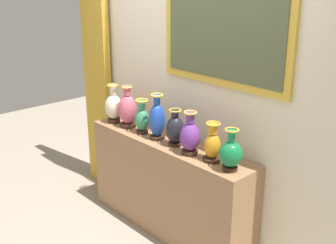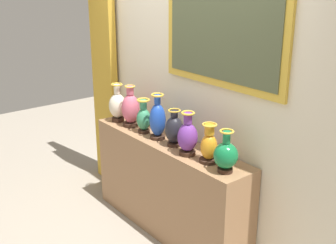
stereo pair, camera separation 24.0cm
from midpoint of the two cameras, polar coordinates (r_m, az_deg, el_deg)
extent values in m
plane|color=gray|center=(4.25, -1.67, -14.16)|extent=(9.28, 9.28, 0.00)
cube|color=#99704C|center=(4.02, -1.73, -8.69)|extent=(1.82, 0.38, 0.92)
cube|color=beige|center=(3.81, 0.99, 6.38)|extent=(3.28, 0.10, 2.98)
cube|color=gold|center=(3.39, 5.38, 12.06)|extent=(1.28, 0.03, 0.88)
cube|color=#4F573A|center=(3.38, 5.16, 12.04)|extent=(1.16, 0.01, 0.76)
cube|color=gold|center=(4.81, -10.81, 5.59)|extent=(0.41, 0.08, 2.47)
cylinder|color=#382319|center=(4.35, -8.78, 0.20)|extent=(0.12, 0.12, 0.04)
ellipsoid|color=beige|center=(4.31, -8.87, 2.02)|extent=(0.17, 0.17, 0.25)
cylinder|color=beige|center=(4.26, -8.99, 4.22)|extent=(0.06, 0.06, 0.10)
torus|color=gold|center=(4.25, -9.02, 4.85)|extent=(0.12, 0.12, 0.02)
cylinder|color=#382319|center=(4.20, -6.98, -0.43)|extent=(0.16, 0.16, 0.04)
ellipsoid|color=#CC5972|center=(4.15, -7.07, 1.66)|extent=(0.17, 0.17, 0.29)
cylinder|color=#CC5972|center=(4.10, -7.17, 4.11)|extent=(0.07, 0.07, 0.08)
torus|color=gold|center=(4.09, -7.19, 4.65)|extent=(0.10, 0.10, 0.01)
cylinder|color=#382319|center=(4.03, -5.16, -1.30)|extent=(0.11, 0.11, 0.03)
ellipsoid|color=#388C60|center=(3.99, -5.21, 0.28)|extent=(0.13, 0.13, 0.21)
cylinder|color=#388C60|center=(3.94, -5.27, 2.27)|extent=(0.06, 0.06, 0.08)
torus|color=gold|center=(3.93, -5.29, 2.86)|extent=(0.12, 0.12, 0.02)
cylinder|color=#382319|center=(3.88, -3.22, -2.07)|extent=(0.14, 0.14, 0.03)
ellipsoid|color=#1E47B2|center=(3.82, -3.26, 0.24)|extent=(0.15, 0.15, 0.30)
cylinder|color=#1E47B2|center=(3.76, -3.32, 2.98)|extent=(0.06, 0.06, 0.08)
torus|color=gold|center=(3.75, -3.33, 3.58)|extent=(0.12, 0.12, 0.02)
cylinder|color=#382319|center=(3.72, -0.91, -2.97)|extent=(0.12, 0.12, 0.03)
ellipsoid|color=black|center=(3.68, -0.92, -1.04)|extent=(0.16, 0.16, 0.24)
cylinder|color=black|center=(3.63, -0.93, 1.14)|extent=(0.06, 0.06, 0.06)
torus|color=gold|center=(3.62, -0.93, 1.56)|extent=(0.11, 0.11, 0.01)
cylinder|color=#382319|center=(3.55, 0.98, -4.05)|extent=(0.14, 0.14, 0.04)
ellipsoid|color=#6B3393|center=(3.50, 0.99, -1.99)|extent=(0.17, 0.17, 0.24)
cylinder|color=#6B3393|center=(3.44, 1.00, 0.55)|extent=(0.07, 0.07, 0.09)
torus|color=gold|center=(3.43, 1.01, 1.25)|extent=(0.11, 0.11, 0.02)
cylinder|color=#382319|center=(3.43, 3.88, -5.01)|extent=(0.15, 0.15, 0.03)
ellipsoid|color=orange|center=(3.39, 3.92, -3.19)|extent=(0.13, 0.13, 0.21)
cylinder|color=orange|center=(3.34, 3.98, -0.90)|extent=(0.08, 0.08, 0.08)
torus|color=gold|center=(3.32, 4.00, -0.24)|extent=(0.12, 0.12, 0.01)
cylinder|color=#382319|center=(3.29, 6.20, -6.16)|extent=(0.12, 0.12, 0.03)
ellipsoid|color=#14723D|center=(3.24, 6.27, -4.27)|extent=(0.19, 0.19, 0.20)
cylinder|color=#14723D|center=(3.18, 6.37, -1.85)|extent=(0.06, 0.06, 0.09)
torus|color=gold|center=(3.17, 6.40, -1.08)|extent=(0.11, 0.11, 0.02)
camera|label=1|loc=(0.12, -91.82, -0.63)|focal=45.66mm
camera|label=2|loc=(0.12, 88.18, 0.63)|focal=45.66mm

